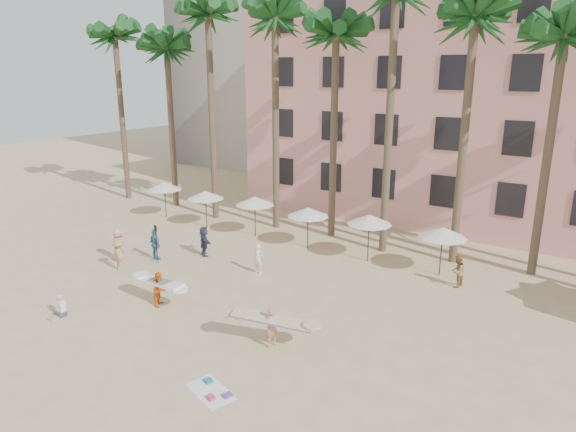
{
  "coord_description": "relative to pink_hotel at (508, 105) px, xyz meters",
  "views": [
    {
      "loc": [
        14.03,
        -12.66,
        10.39
      ],
      "look_at": [
        1.84,
        6.0,
        4.0
      ],
      "focal_mm": 32.0,
      "sensor_mm": 36.0,
      "label": 1
    }
  ],
  "objects": [
    {
      "name": "pink_hotel",
      "position": [
        0.0,
        0.0,
        0.0
      ],
      "size": [
        35.0,
        14.0,
        16.0
      ],
      "primitive_type": "cube",
      "color": "#F0A192",
      "rests_on": "ground"
    },
    {
      "name": "ground",
      "position": [
        -7.0,
        -26.0,
        -8.0
      ],
      "size": [
        120.0,
        120.0,
        0.0
      ],
      "primitive_type": "plane",
      "color": "#D1B789",
      "rests_on": "ground"
    },
    {
      "name": "seated_man",
      "position": [
        -12.43,
        -27.1,
        -7.67
      ],
      "size": [
        0.42,
        0.74,
        0.96
      ],
      "color": "#3F3F4C",
      "rests_on": "ground"
    },
    {
      "name": "palm_row",
      "position": [
        -6.49,
        -11.0,
        4.97
      ],
      "size": [
        44.4,
        5.4,
        16.3
      ],
      "color": "brown",
      "rests_on": "ground"
    },
    {
      "name": "beachgoers",
      "position": [
        -11.38,
        -19.07,
        -7.13
      ],
      "size": [
        17.81,
        8.54,
        1.86
      ],
      "color": "tan",
      "rests_on": "ground"
    },
    {
      "name": "carrier_yellow",
      "position": [
        -3.23,
        -24.08,
        -7.06
      ],
      "size": [
        3.24,
        1.72,
        1.62
      ],
      "color": "tan",
      "rests_on": "ground"
    },
    {
      "name": "carrier_white",
      "position": [
        -9.61,
        -23.86,
        -7.14
      ],
      "size": [
        2.76,
        0.96,
        1.59
      ],
      "color": "orange",
      "rests_on": "ground"
    },
    {
      "name": "umbrella_row",
      "position": [
        -10.0,
        -13.5,
        -5.67
      ],
      "size": [
        22.5,
        2.7,
        2.73
      ],
      "color": "#332B23",
      "rests_on": "ground"
    },
    {
      "name": "paddle",
      "position": [
        -13.61,
        -20.3,
        -6.59
      ],
      "size": [
        0.18,
        0.04,
        2.23
      ],
      "color": "black",
      "rests_on": "ground"
    },
    {
      "name": "beach_towel",
      "position": [
        -3.23,
        -27.61,
        -7.97
      ],
      "size": [
        2.03,
        1.54,
        0.14
      ],
      "color": "white",
      "rests_on": "ground"
    }
  ]
}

